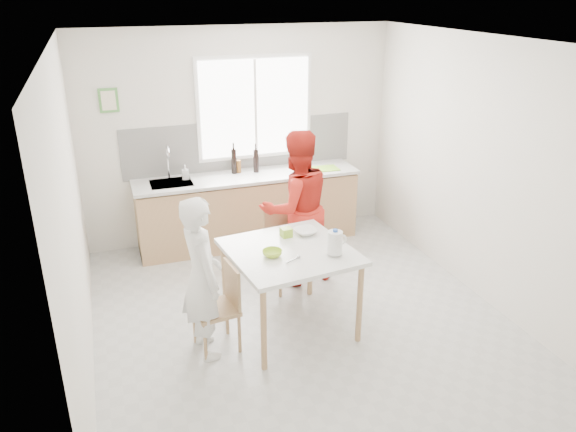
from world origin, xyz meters
name	(u,v)px	position (x,y,z in m)	size (l,w,h in m)	color
ground	(300,317)	(0.00, 0.00, 0.00)	(4.50, 4.50, 0.00)	#B7B7B2
room_shell	(301,162)	(0.00, 0.00, 1.64)	(4.50, 4.50, 4.50)	silver
window	(255,108)	(0.20, 2.23, 1.70)	(1.50, 0.06, 1.30)	white
backsplash	(241,146)	(0.00, 2.24, 1.23)	(3.00, 0.02, 0.65)	white
picture_frame	(109,100)	(-1.55, 2.23, 1.90)	(0.22, 0.03, 0.28)	#4F9644
kitchen_counter	(248,212)	(0.00, 1.95, 0.42)	(2.84, 0.64, 1.37)	tan
dining_table	(290,258)	(-0.15, -0.13, 0.76)	(1.23, 1.23, 0.85)	white
chair_left	(222,304)	(-0.84, -0.21, 0.45)	(0.42, 0.42, 0.82)	tan
chair_far	(285,243)	(0.09, 0.73, 0.50)	(0.47, 0.47, 0.91)	tan
person_white	(202,278)	(-1.01, -0.23, 0.76)	(0.55, 0.36, 1.52)	white
person_red	(296,208)	(0.24, 0.80, 0.87)	(0.85, 0.66, 1.74)	red
bowl_green	(272,253)	(-0.35, -0.20, 0.88)	(0.18, 0.18, 0.06)	#A4CC2F
bowl_white	(306,232)	(0.11, 0.16, 0.88)	(0.22, 0.22, 0.05)	white
milk_jug	(335,242)	(0.20, -0.37, 0.98)	(0.19, 0.13, 0.24)	white
green_box	(286,232)	(-0.09, 0.16, 0.89)	(0.10, 0.10, 0.09)	#87B529
spoon	(292,260)	(-0.21, -0.36, 0.86)	(0.01, 0.01, 0.16)	#A5A5AA
cutting_board	(324,169)	(1.01, 1.86, 0.93)	(0.35, 0.25, 0.01)	#89CE2F
wine_bottle_a	(234,161)	(-0.14, 2.07, 1.08)	(0.07, 0.07, 0.32)	black
wine_bottle_b	(256,161)	(0.14, 2.03, 1.07)	(0.07, 0.07, 0.30)	black
jar_amber	(239,166)	(-0.07, 2.08, 1.00)	(0.06, 0.06, 0.16)	brown
soap_bottle	(185,172)	(-0.76, 2.03, 1.01)	(0.08, 0.08, 0.18)	#999999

